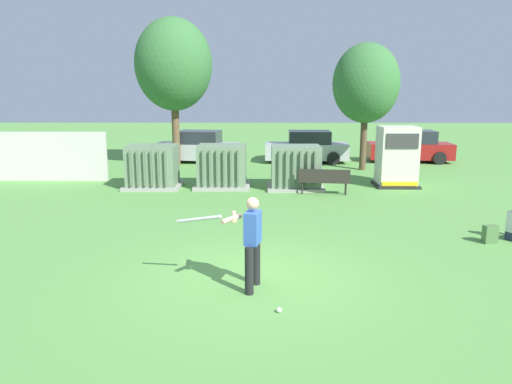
# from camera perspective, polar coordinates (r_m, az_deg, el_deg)

# --- Properties ---
(ground_plane) EXTENTS (96.00, 96.00, 0.00)m
(ground_plane) POSITION_cam_1_polar(r_m,az_deg,el_deg) (9.66, -0.21, -10.09)
(ground_plane) COLOR #5B9947
(fence_panel) EXTENTS (4.80, 0.12, 2.00)m
(fence_panel) POSITION_cam_1_polar(r_m,az_deg,el_deg) (21.48, -23.26, 3.87)
(fence_panel) COLOR beige
(fence_panel) RESTS_ON ground
(transformer_west) EXTENTS (2.10, 1.70, 1.62)m
(transformer_west) POSITION_cam_1_polar(r_m,az_deg,el_deg) (18.73, -12.07, 2.88)
(transformer_west) COLOR #9E9B93
(transformer_west) RESTS_ON ground
(transformer_mid_west) EXTENTS (2.10, 1.70, 1.62)m
(transformer_mid_west) POSITION_cam_1_polar(r_m,az_deg,el_deg) (18.45, -4.00, 2.98)
(transformer_mid_west) COLOR #9E9B93
(transformer_mid_west) RESTS_ON ground
(transformer_mid_east) EXTENTS (2.10, 1.70, 1.62)m
(transformer_mid_east) POSITION_cam_1_polar(r_m,az_deg,el_deg) (18.20, 4.68, 2.85)
(transformer_mid_east) COLOR #9E9B93
(transformer_mid_east) RESTS_ON ground
(generator_enclosure) EXTENTS (1.60, 1.40, 2.30)m
(generator_enclosure) POSITION_cam_1_polar(r_m,az_deg,el_deg) (19.33, 16.25, 3.99)
(generator_enclosure) COLOR #262626
(generator_enclosure) RESTS_ON ground
(park_bench) EXTENTS (1.84, 0.62, 0.92)m
(park_bench) POSITION_cam_1_polar(r_m,az_deg,el_deg) (17.31, 8.03, 1.46)
(park_bench) COLOR #2D2823
(park_bench) RESTS_ON ground
(batter) EXTENTS (1.61, 0.77, 1.74)m
(batter) POSITION_cam_1_polar(r_m,az_deg,el_deg) (8.85, -0.75, -5.46)
(batter) COLOR black
(batter) RESTS_ON ground
(sports_ball) EXTENTS (0.09, 0.09, 0.09)m
(sports_ball) POSITION_cam_1_polar(r_m,az_deg,el_deg) (8.26, 2.75, -13.71)
(sports_ball) COLOR white
(sports_ball) RESTS_ON ground
(backpack) EXTENTS (0.35, 0.30, 0.44)m
(backpack) POSITION_cam_1_polar(r_m,az_deg,el_deg) (13.01, 25.81, -4.51)
(backpack) COLOR #4C723F
(backpack) RESTS_ON ground
(tree_left) EXTENTS (3.69, 3.69, 7.05)m
(tree_left) POSITION_cam_1_polar(r_m,az_deg,el_deg) (24.26, -9.68, 14.54)
(tree_left) COLOR brown
(tree_left) RESTS_ON ground
(tree_center_left) EXTENTS (3.01, 3.01, 5.75)m
(tree_center_left) POSITION_cam_1_polar(r_m,az_deg,el_deg) (22.92, 12.82, 12.34)
(tree_center_left) COLOR brown
(tree_center_left) RESTS_ON ground
(parked_car_leftmost) EXTENTS (4.39, 2.35, 1.62)m
(parked_car_leftmost) POSITION_cam_1_polar(r_m,az_deg,el_deg) (25.23, -6.93, 5.21)
(parked_car_leftmost) COLOR #B2B2B7
(parked_car_leftmost) RESTS_ON ground
(parked_car_left_of_center) EXTENTS (4.24, 2.00, 1.62)m
(parked_car_left_of_center) POSITION_cam_1_polar(r_m,az_deg,el_deg) (25.14, 6.02, 5.21)
(parked_car_left_of_center) COLOR #B2B2B7
(parked_car_left_of_center) RESTS_ON ground
(parked_car_right_of_center) EXTENTS (4.30, 2.13, 1.62)m
(parked_car_right_of_center) POSITION_cam_1_polar(r_m,az_deg,el_deg) (26.41, 17.71, 5.03)
(parked_car_right_of_center) COLOR maroon
(parked_car_right_of_center) RESTS_ON ground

